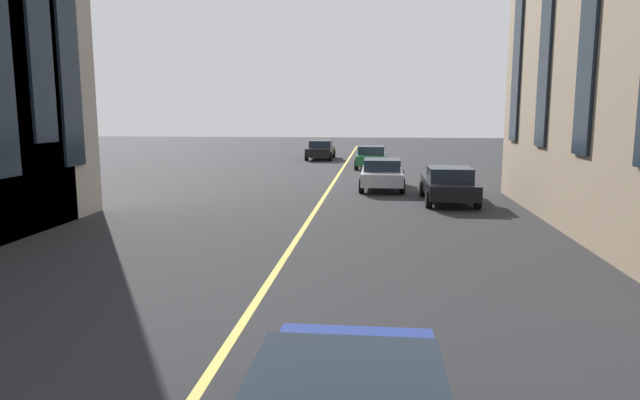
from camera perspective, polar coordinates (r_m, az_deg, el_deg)
The scene contains 5 objects.
lane_centre_line at distance 18.72m, azimuth -0.86°, elevation -1.64°, with size 80.00×0.16×0.01m.
car_black_far at distance 41.68m, azimuth 0.07°, elevation 5.15°, with size 4.40×1.95×1.37m.
car_silver_parked_a at distance 25.44m, azimuth 6.30°, elevation 2.69°, with size 4.40×1.95×1.37m.
car_green_near at distance 35.15m, azimuth 5.23°, elevation 4.41°, with size 4.40×1.95×1.37m.
car_black_parked_b at distance 22.09m, azimuth 12.96°, elevation 1.59°, with size 4.40×1.95×1.37m.
Camera 1 is at (1.73, -2.18, 3.42)m, focal length 31.46 mm.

